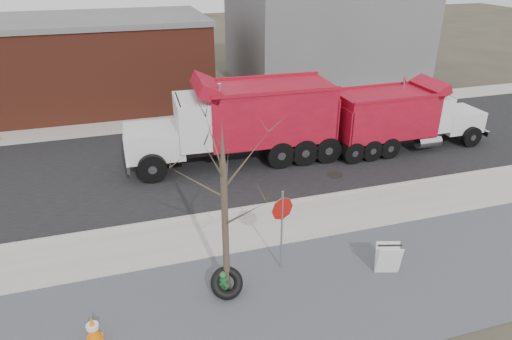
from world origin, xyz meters
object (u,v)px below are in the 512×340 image
object	(u,v)px
truck_tire	(227,283)
dump_truck_red_b	(241,119)
dump_truck_red_a	(402,115)
stop_sign	(282,217)
sandwich_board	(388,259)
fire_hydrant	(223,283)

from	to	relation	value
truck_tire	dump_truck_red_b	world-z (taller)	dump_truck_red_b
dump_truck_red_a	dump_truck_red_b	xyz separation A→B (m)	(-7.75, 0.77, 0.35)
stop_sign	sandwich_board	world-z (taller)	stop_sign
dump_truck_red_a	dump_truck_red_b	distance (m)	7.80
stop_sign	dump_truck_red_a	world-z (taller)	dump_truck_red_a
stop_sign	dump_truck_red_a	bearing A→B (deg)	47.14
dump_truck_red_a	dump_truck_red_b	bearing A→B (deg)	173.67
fire_hydrant	truck_tire	distance (m)	0.14
fire_hydrant	dump_truck_red_a	bearing A→B (deg)	12.30
truck_tire	dump_truck_red_b	size ratio (longest dim) A/B	0.10
stop_sign	truck_tire	bearing A→B (deg)	-151.83
stop_sign	dump_truck_red_a	size ratio (longest dim) A/B	0.33
sandwich_board	dump_truck_red_b	xyz separation A→B (m)	(-1.98, 9.12, 1.49)
fire_hydrant	sandwich_board	size ratio (longest dim) A/B	0.75
stop_sign	dump_truck_red_b	bearing A→B (deg)	90.70
stop_sign	dump_truck_red_b	size ratio (longest dim) A/B	0.28
sandwich_board	dump_truck_red_a	xyz separation A→B (m)	(5.77, 8.35, 1.14)
sandwich_board	fire_hydrant	bearing A→B (deg)	-170.05
stop_sign	sandwich_board	bearing A→B (deg)	-13.87
truck_tire	dump_truck_red_b	distance (m)	9.24
fire_hydrant	dump_truck_red_b	world-z (taller)	dump_truck_red_b
dump_truck_red_a	dump_truck_red_b	world-z (taller)	dump_truck_red_b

